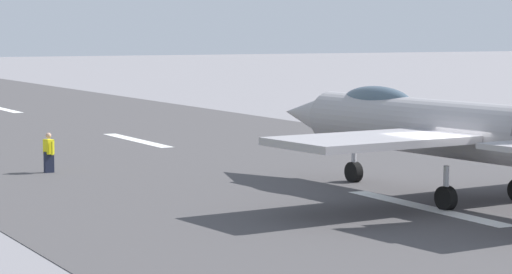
% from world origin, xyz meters
% --- Properties ---
extents(ground_plane, '(400.00, 400.00, 0.00)m').
position_xyz_m(ground_plane, '(0.00, 0.00, 0.00)').
color(ground_plane, gray).
extents(runway_strip, '(240.00, 26.00, 0.02)m').
position_xyz_m(runway_strip, '(-0.02, 0.00, 0.01)').
color(runway_strip, '#464344').
rests_on(runway_strip, ground).
extents(fighter_jet, '(17.41, 14.15, 5.62)m').
position_xyz_m(fighter_jet, '(1.93, -1.74, 2.42)').
color(fighter_jet, '#989498').
rests_on(fighter_jet, ground).
extents(crew_person, '(0.69, 0.36, 1.59)m').
position_xyz_m(crew_person, '(14.62, 7.87, 0.79)').
color(crew_person, '#1E2338').
rests_on(crew_person, ground).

